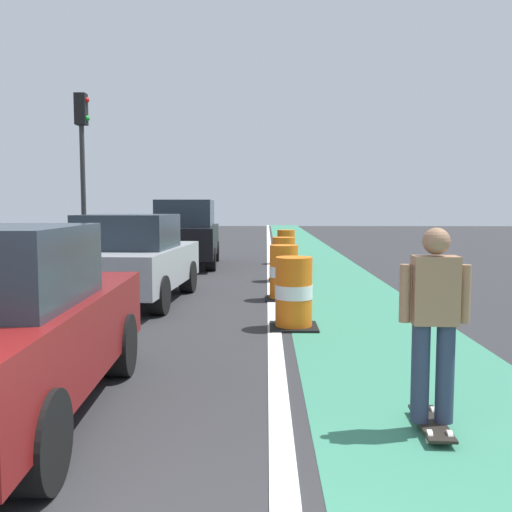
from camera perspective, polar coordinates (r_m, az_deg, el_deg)
bike_lane_strip at (r=14.46m, az=7.50°, el=-2.34°), size 2.50×80.00×0.01m
lane_divider_stripe at (r=14.37m, az=1.54°, el=-2.34°), size 0.20×80.00×0.01m
skateboarder_on_lane at (r=4.87m, az=17.51°, el=-6.42°), size 0.57×0.81×1.69m
parked_sedan_second at (r=11.14m, az=-12.40°, el=-0.34°), size 2.10×4.20×1.70m
parked_suv_third at (r=17.66m, az=-7.04°, el=2.36°), size 2.10×4.69×2.04m
traffic_barrel_front at (r=8.63m, az=3.83°, el=-3.80°), size 0.73×0.73×1.09m
traffic_barrel_mid at (r=11.21m, az=2.82°, el=-1.74°), size 0.73×0.73×1.09m
traffic_barrel_back at (r=14.00m, az=2.80°, el=-0.38°), size 0.73×0.73×1.09m
traffic_barrel_far at (r=18.21m, az=3.04°, el=0.89°), size 0.73×0.73×1.09m
traffic_light_corner at (r=17.49m, az=-17.10°, el=10.24°), size 0.41×0.32×5.10m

